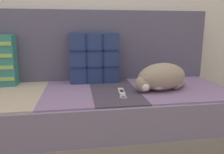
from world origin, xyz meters
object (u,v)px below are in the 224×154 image
object	(u,v)px
couch	(91,116)
sleeping_cat	(160,78)
throw_pillow_quilted	(94,58)
game_remote_far	(122,92)

from	to	relation	value
couch	sleeping_cat	world-z (taller)	sleeping_cat
throw_pillow_quilted	sleeping_cat	distance (m)	0.55
throw_pillow_quilted	game_remote_far	world-z (taller)	throw_pillow_quilted
couch	throw_pillow_quilted	xyz separation A→B (m)	(0.05, 0.21, 0.41)
couch	sleeping_cat	distance (m)	0.58
couch	throw_pillow_quilted	distance (m)	0.46
couch	sleeping_cat	bearing A→B (deg)	-12.23
couch	game_remote_far	size ratio (longest dim) A/B	10.52
throw_pillow_quilted	game_remote_far	size ratio (longest dim) A/B	1.98
game_remote_far	sleeping_cat	bearing A→B (deg)	8.67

